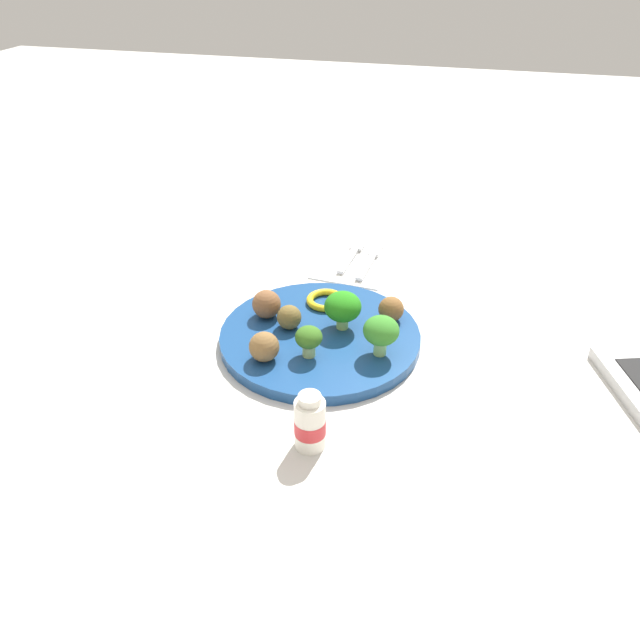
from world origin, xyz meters
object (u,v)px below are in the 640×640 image
knife (371,258)px  plate (320,337)px  napkin (360,261)px  meatball_front_left (267,304)px  yogurt_bottle (310,423)px  meatball_center (289,318)px  meatball_far_rim (391,309)px  broccoli_floret_back_left (306,338)px  broccoli_floret_near_rim (381,332)px  fork (351,255)px  meatball_near_rim (264,347)px  pepper_ring_near_rim (326,300)px  broccoli_floret_mid_right (343,307)px

knife → plate: bearing=174.8°
napkin → knife: knife is taller
plate → meatball_front_left: size_ratio=6.77×
yogurt_bottle → meatball_front_left: bearing=29.9°
meatball_center → meatball_front_left: meatball_front_left is taller
meatball_front_left → napkin: size_ratio=0.24×
plate → meatball_far_rim: bearing=-58.1°
meatball_center → yogurt_bottle: 0.22m
plate → broccoli_floret_back_left: (-0.06, 0.00, 0.03)m
broccoli_floret_near_rim → meatball_front_left: broccoli_floret_near_rim is taller
knife → yogurt_bottle: (-0.46, -0.02, 0.03)m
broccoli_floret_near_rim → fork: broccoli_floret_near_rim is taller
plate → meatball_front_left: (0.02, 0.08, 0.03)m
broccoli_floret_back_left → meatball_near_rim: bearing=115.3°
napkin → fork: size_ratio=1.41×
napkin → meatball_near_rim: bearing=170.0°
pepper_ring_near_rim → yogurt_bottle: size_ratio=0.81×
plate → broccoli_floret_near_rim: (-0.03, -0.09, 0.04)m
meatball_near_rim → meatball_front_left: bearing=17.4°
fork → knife: (-0.00, -0.04, -0.00)m
meatball_center → meatball_near_rim: meatball_near_rim is taller
plate → meatball_center: bearing=93.5°
knife → meatball_near_rim: bearing=167.1°
meatball_center → fork: 0.27m
meatball_far_rim → meatball_near_rim: (-0.14, 0.14, 0.00)m
meatball_near_rim → broccoli_floret_back_left: bearing=-64.7°
meatball_front_left → napkin: bearing=-21.2°
broccoli_floret_back_left → napkin: (0.31, -0.01, -0.04)m
broccoli_floret_back_left → broccoli_floret_near_rim: broccoli_floret_near_rim is taller
yogurt_bottle → meatball_far_rim: bearing=-10.5°
broccoli_floret_back_left → meatball_front_left: broccoli_floret_back_left is taller
meatball_near_rim → fork: (0.34, -0.04, -0.03)m
broccoli_floret_mid_right → meatball_near_rim: broccoli_floret_mid_right is taller
meatball_front_left → meatball_near_rim: 0.10m
plate → yogurt_bottle: size_ratio=3.88×
broccoli_floret_back_left → meatball_far_rim: broccoli_floret_back_left is taller
pepper_ring_near_rim → meatball_center: bearing=157.5°
meatball_far_rim → pepper_ring_near_rim: meatball_far_rim is taller
fork → knife: size_ratio=0.83×
pepper_ring_near_rim → fork: size_ratio=0.49×
fork → broccoli_floret_near_rim: bearing=-160.5°
meatball_far_rim → yogurt_bottle: (-0.26, 0.05, -0.00)m
meatball_center → yogurt_bottle: bearing=-156.4°
yogurt_bottle → broccoli_floret_back_left: bearing=17.8°
broccoli_floret_near_rim → knife: bearing=13.1°
broccoli_floret_near_rim → yogurt_bottle: size_ratio=0.78×
broccoli_floret_mid_right → meatball_center: bearing=106.9°
knife → yogurt_bottle: size_ratio=2.02×
broccoli_floret_back_left → meatball_near_rim: 0.05m
broccoli_floret_near_rim → knife: (0.29, 0.07, -0.04)m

